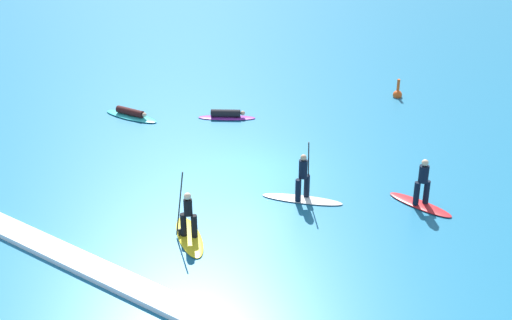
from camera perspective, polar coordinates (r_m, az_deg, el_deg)
name	(u,v)px	position (r m, az deg, el deg)	size (l,w,h in m)	color
ground_plane	(256,171)	(27.26, 0.00, -0.94)	(120.00, 120.00, 0.00)	#1E6B93
surfer_on_red_board	(422,192)	(25.31, 13.40, -2.59)	(2.59, 1.05, 1.83)	red
surfer_on_purple_board	(227,115)	(32.16, -2.42, 3.71)	(2.56, 1.94, 0.43)	purple
surfer_on_teal_board	(131,114)	(32.77, -10.19, 3.70)	(2.91, 0.99, 0.43)	#33C6CC
surfer_on_yellow_board	(189,227)	(22.95, -5.53, -5.48)	(2.51, 2.23, 2.39)	yellow
surfer_on_white_board	(303,188)	(25.05, 3.84, -2.27)	(2.97, 1.61, 2.30)	white
marker_buoy	(398,94)	(35.40, 11.51, 5.34)	(0.46, 0.46, 1.04)	#E55119
wave_crest	(100,271)	(21.84, -12.68, -8.89)	(21.05, 0.90, 0.18)	white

